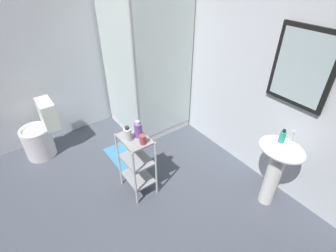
{
  "coord_description": "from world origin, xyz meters",
  "views": [
    {
      "loc": [
        1.65,
        -0.45,
        2.3
      ],
      "look_at": [
        0.16,
        0.64,
        1.01
      ],
      "focal_mm": 26.86,
      "sensor_mm": 36.0,
      "label": 1
    }
  ],
  "objects_px": {
    "pedestal_sink": "(278,162)",
    "hand_soap_bottle": "(282,137)",
    "bath_mat": "(126,156)",
    "shower_stall": "(146,101)",
    "toilet": "(41,135)",
    "storage_cart": "(137,160)",
    "conditioner_bottle_purple": "(138,130)",
    "lotion_bottle_white": "(128,134)",
    "rinse_cup": "(143,140)"
  },
  "relations": [
    {
      "from": "storage_cart",
      "to": "bath_mat",
      "type": "relative_size",
      "value": 1.23
    },
    {
      "from": "pedestal_sink",
      "to": "toilet",
      "type": "xyz_separation_m",
      "value": [
        -2.28,
        -1.77,
        -0.26
      ]
    },
    {
      "from": "storage_cart",
      "to": "bath_mat",
      "type": "distance_m",
      "value": 0.74
    },
    {
      "from": "toilet",
      "to": "conditioner_bottle_purple",
      "type": "bearing_deg",
      "value": 30.56
    },
    {
      "from": "conditioner_bottle_purple",
      "to": "toilet",
      "type": "bearing_deg",
      "value": -149.44
    },
    {
      "from": "storage_cart",
      "to": "conditioner_bottle_purple",
      "type": "height_order",
      "value": "conditioner_bottle_purple"
    },
    {
      "from": "lotion_bottle_white",
      "to": "bath_mat",
      "type": "xyz_separation_m",
      "value": [
        -0.58,
        0.2,
        -0.8
      ]
    },
    {
      "from": "shower_stall",
      "to": "rinse_cup",
      "type": "distance_m",
      "value": 1.4
    },
    {
      "from": "toilet",
      "to": "lotion_bottle_white",
      "type": "xyz_separation_m",
      "value": [
        1.28,
        0.65,
        0.5
      ]
    },
    {
      "from": "storage_cart",
      "to": "lotion_bottle_white",
      "type": "height_order",
      "value": "lotion_bottle_white"
    },
    {
      "from": "pedestal_sink",
      "to": "lotion_bottle_white",
      "type": "distance_m",
      "value": 1.52
    },
    {
      "from": "shower_stall",
      "to": "conditioner_bottle_purple",
      "type": "xyz_separation_m",
      "value": [
        1.02,
        -0.71,
        0.36
      ]
    },
    {
      "from": "shower_stall",
      "to": "bath_mat",
      "type": "height_order",
      "value": "shower_stall"
    },
    {
      "from": "shower_stall",
      "to": "hand_soap_bottle",
      "type": "bearing_deg",
      "value": 8.48
    },
    {
      "from": "pedestal_sink",
      "to": "hand_soap_bottle",
      "type": "relative_size",
      "value": 5.78
    },
    {
      "from": "conditioner_bottle_purple",
      "to": "lotion_bottle_white",
      "type": "relative_size",
      "value": 1.14
    },
    {
      "from": "pedestal_sink",
      "to": "storage_cart",
      "type": "distance_m",
      "value": 1.45
    },
    {
      "from": "shower_stall",
      "to": "pedestal_sink",
      "type": "relative_size",
      "value": 2.47
    },
    {
      "from": "pedestal_sink",
      "to": "bath_mat",
      "type": "xyz_separation_m",
      "value": [
        -1.57,
        -0.92,
        -0.57
      ]
    },
    {
      "from": "pedestal_sink",
      "to": "hand_soap_bottle",
      "type": "bearing_deg",
      "value": 172.34
    },
    {
      "from": "lotion_bottle_white",
      "to": "rinse_cup",
      "type": "height_order",
      "value": "lotion_bottle_white"
    },
    {
      "from": "conditioner_bottle_purple",
      "to": "rinse_cup",
      "type": "relative_size",
      "value": 1.91
    },
    {
      "from": "hand_soap_bottle",
      "to": "lotion_bottle_white",
      "type": "bearing_deg",
      "value": -130.66
    },
    {
      "from": "shower_stall",
      "to": "toilet",
      "type": "bearing_deg",
      "value": -100.59
    },
    {
      "from": "conditioner_bottle_purple",
      "to": "lotion_bottle_white",
      "type": "xyz_separation_m",
      "value": [
        -0.01,
        -0.12,
        -0.01
      ]
    },
    {
      "from": "conditioner_bottle_purple",
      "to": "bath_mat",
      "type": "relative_size",
      "value": 0.31
    },
    {
      "from": "hand_soap_bottle",
      "to": "rinse_cup",
      "type": "bearing_deg",
      "value": -128.77
    },
    {
      "from": "bath_mat",
      "to": "pedestal_sink",
      "type": "bearing_deg",
      "value": 30.18
    },
    {
      "from": "toilet",
      "to": "storage_cart",
      "type": "height_order",
      "value": "toilet"
    },
    {
      "from": "hand_soap_bottle",
      "to": "pedestal_sink",
      "type": "bearing_deg",
      "value": -7.66
    },
    {
      "from": "toilet",
      "to": "rinse_cup",
      "type": "height_order",
      "value": "rinse_cup"
    },
    {
      "from": "shower_stall",
      "to": "lotion_bottle_white",
      "type": "relative_size",
      "value": 12.33
    },
    {
      "from": "shower_stall",
      "to": "conditioner_bottle_purple",
      "type": "bearing_deg",
      "value": -34.99
    },
    {
      "from": "shower_stall",
      "to": "lotion_bottle_white",
      "type": "bearing_deg",
      "value": -39.41
    },
    {
      "from": "toilet",
      "to": "hand_soap_bottle",
      "type": "bearing_deg",
      "value": 38.22
    },
    {
      "from": "rinse_cup",
      "to": "bath_mat",
      "type": "bearing_deg",
      "value": 171.11
    },
    {
      "from": "shower_stall",
      "to": "pedestal_sink",
      "type": "distance_m",
      "value": 2.03
    },
    {
      "from": "pedestal_sink",
      "to": "lotion_bottle_white",
      "type": "bearing_deg",
      "value": -131.77
    },
    {
      "from": "storage_cart",
      "to": "bath_mat",
      "type": "height_order",
      "value": "storage_cart"
    },
    {
      "from": "conditioner_bottle_purple",
      "to": "bath_mat",
      "type": "xyz_separation_m",
      "value": [
        -0.59,
        0.09,
        -0.81
      ]
    },
    {
      "from": "toilet",
      "to": "hand_soap_bottle",
      "type": "relative_size",
      "value": 5.42
    },
    {
      "from": "conditioner_bottle_purple",
      "to": "storage_cart",
      "type": "bearing_deg",
      "value": -86.04
    },
    {
      "from": "lotion_bottle_white",
      "to": "conditioner_bottle_purple",
      "type": "bearing_deg",
      "value": 85.19
    },
    {
      "from": "storage_cart",
      "to": "rinse_cup",
      "type": "distance_m",
      "value": 0.37
    },
    {
      "from": "shower_stall",
      "to": "pedestal_sink",
      "type": "height_order",
      "value": "shower_stall"
    },
    {
      "from": "pedestal_sink",
      "to": "rinse_cup",
      "type": "distance_m",
      "value": 1.36
    },
    {
      "from": "shower_stall",
      "to": "pedestal_sink",
      "type": "xyz_separation_m",
      "value": [
        2.01,
        0.29,
        0.12
      ]
    },
    {
      "from": "lotion_bottle_white",
      "to": "storage_cart",
      "type": "bearing_deg",
      "value": 78.31
    },
    {
      "from": "shower_stall",
      "to": "rinse_cup",
      "type": "relative_size",
      "value": 20.62
    },
    {
      "from": "shower_stall",
      "to": "bath_mat",
      "type": "xyz_separation_m",
      "value": [
        0.43,
        -0.63,
        -0.45
      ]
    }
  ]
}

